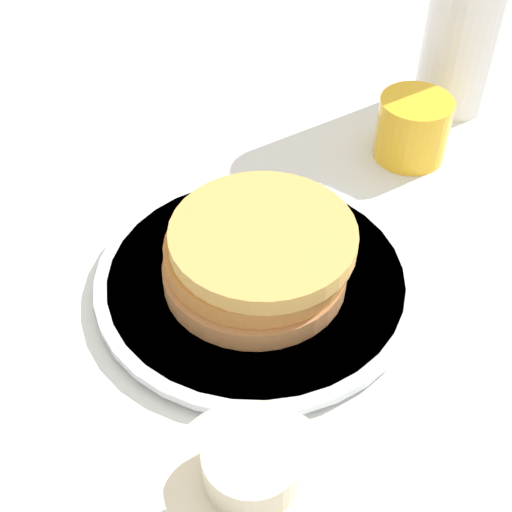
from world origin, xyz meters
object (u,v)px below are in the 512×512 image
(juice_glass, at_px, (413,128))
(water_bottle_near, at_px, (471,3))
(cream_jug, at_px, (252,507))
(pancake_stack, at_px, (258,255))
(plate, at_px, (256,279))

(juice_glass, height_order, water_bottle_near, water_bottle_near)
(juice_glass, xyz_separation_m, cream_jug, (0.39, 0.14, 0.01))
(pancake_stack, bearing_deg, water_bottle_near, -175.72)
(plate, relative_size, water_bottle_near, 1.09)
(pancake_stack, height_order, cream_jug, cream_jug)
(plate, height_order, pancake_stack, pancake_stack)
(plate, relative_size, pancake_stack, 1.69)
(juice_glass, bearing_deg, pancake_stack, 1.78)
(pancake_stack, bearing_deg, plate, -97.71)
(pancake_stack, distance_m, cream_jug, 0.21)
(plate, height_order, juice_glass, juice_glass)
(plate, relative_size, juice_glass, 3.74)
(juice_glass, distance_m, cream_jug, 0.41)
(plate, height_order, water_bottle_near, water_bottle_near)
(plate, height_order, cream_jug, cream_jug)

